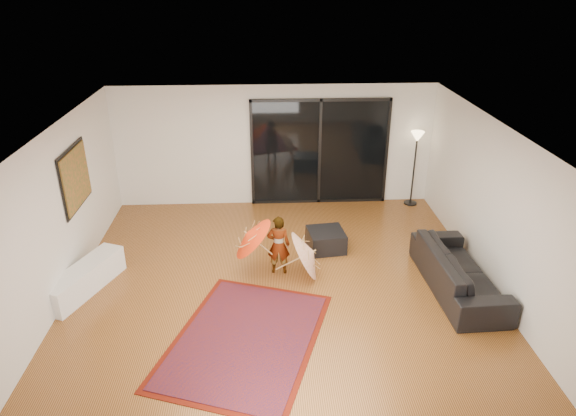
{
  "coord_description": "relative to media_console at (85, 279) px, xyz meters",
  "views": [
    {
      "loc": [
        -0.25,
        -7.33,
        4.86
      ],
      "look_at": [
        0.16,
        0.77,
        1.1
      ],
      "focal_mm": 32.0,
      "sensor_mm": 36.0,
      "label": 1
    }
  ],
  "objects": [
    {
      "name": "persian_rug",
      "position": [
        2.68,
        -1.41,
        -0.22
      ],
      "size": [
        2.77,
        3.26,
        0.02
      ],
      "rotation": [
        0.0,
        0.0,
        -0.33
      ],
      "color": "#521007",
      "rests_on": "floor"
    },
    {
      "name": "speaker",
      "position": [
        0.0,
        0.41,
        -0.06
      ],
      "size": [
        0.35,
        0.35,
        0.33
      ],
      "primitive_type": "cube",
      "rotation": [
        0.0,
        0.0,
        0.25
      ],
      "color": "#424244",
      "rests_on": "floor"
    },
    {
      "name": "parasol_white",
      "position": [
        3.83,
        0.27,
        0.28
      ],
      "size": [
        0.59,
        0.91,
        0.95
      ],
      "rotation": [
        0.0,
        1.08,
        0.0
      ],
      "color": "white",
      "rests_on": "floor"
    },
    {
      "name": "wall_left",
      "position": [
        -0.25,
        -0.04,
        1.12
      ],
      "size": [
        0.0,
        7.0,
        7.0
      ],
      "primitive_type": "plane",
      "rotation": [
        1.57,
        0.0,
        1.57
      ],
      "color": "silver",
      "rests_on": "floor"
    },
    {
      "name": "ceiling",
      "position": [
        3.25,
        -0.04,
        2.47
      ],
      "size": [
        7.0,
        7.0,
        0.0
      ],
      "primitive_type": "plane",
      "rotation": [
        3.14,
        0.0,
        0.0
      ],
      "color": "white",
      "rests_on": "wall_back"
    },
    {
      "name": "media_console",
      "position": [
        0.0,
        0.0,
        0.0
      ],
      "size": [
        0.99,
        1.66,
        0.45
      ],
      "primitive_type": "cube",
      "rotation": [
        0.0,
        0.0,
        -0.39
      ],
      "color": "white",
      "rests_on": "floor"
    },
    {
      "name": "floor",
      "position": [
        3.25,
        -0.04,
        -0.23
      ],
      "size": [
        7.0,
        7.0,
        0.0
      ],
      "primitive_type": "plane",
      "color": "#9E5C2B",
      "rests_on": "ground"
    },
    {
      "name": "sliding_door",
      "position": [
        4.25,
        3.43,
        0.97
      ],
      "size": [
        3.06,
        0.07,
        2.4
      ],
      "color": "black",
      "rests_on": "wall_back"
    },
    {
      "name": "parasol_orange",
      "position": [
        2.68,
        0.37,
        0.51
      ],
      "size": [
        0.72,
        0.85,
        0.88
      ],
      "rotation": [
        0.0,
        -0.79,
        0.0
      ],
      "color": "red",
      "rests_on": "child"
    },
    {
      "name": "sofa",
      "position": [
        6.2,
        -0.26,
        0.12
      ],
      "size": [
        1.01,
        2.39,
        0.69
      ],
      "primitive_type": "imported",
      "rotation": [
        0.0,
        0.0,
        1.61
      ],
      "color": "black",
      "rests_on": "floor"
    },
    {
      "name": "wall_front",
      "position": [
        3.25,
        -3.54,
        1.12
      ],
      "size": [
        7.0,
        0.0,
        7.0
      ],
      "primitive_type": "plane",
      "rotation": [
        -1.57,
        0.0,
        0.0
      ],
      "color": "silver",
      "rests_on": "floor"
    },
    {
      "name": "floor_lamp",
      "position": [
        6.35,
        3.21,
        1.12
      ],
      "size": [
        0.29,
        0.29,
        1.71
      ],
      "color": "black",
      "rests_on": "floor"
    },
    {
      "name": "child",
      "position": [
        3.23,
        0.42,
        0.32
      ],
      "size": [
        0.41,
        0.29,
        1.09
      ],
      "primitive_type": "imported",
      "rotation": [
        0.0,
        0.0,
        3.07
      ],
      "color": "#999999",
      "rests_on": "floor"
    },
    {
      "name": "wall_back",
      "position": [
        3.25,
        3.46,
        1.12
      ],
      "size": [
        7.0,
        0.0,
        7.0
      ],
      "primitive_type": "plane",
      "rotation": [
        1.57,
        0.0,
        0.0
      ],
      "color": "silver",
      "rests_on": "floor"
    },
    {
      "name": "ottoman",
      "position": [
        4.16,
        1.21,
        -0.04
      ],
      "size": [
        0.75,
        0.75,
        0.38
      ],
      "primitive_type": "cube",
      "rotation": [
        0.0,
        0.0,
        0.13
      ],
      "color": "black",
      "rests_on": "floor"
    },
    {
      "name": "painting",
      "position": [
        -0.21,
        0.96,
        1.42
      ],
      "size": [
        0.04,
        1.28,
        1.08
      ],
      "color": "black",
      "rests_on": "wall_left"
    },
    {
      "name": "wall_right",
      "position": [
        6.75,
        -0.04,
        1.12
      ],
      "size": [
        0.0,
        7.0,
        7.0
      ],
      "primitive_type": "plane",
      "rotation": [
        1.57,
        0.0,
        -1.57
      ],
      "color": "silver",
      "rests_on": "floor"
    }
  ]
}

